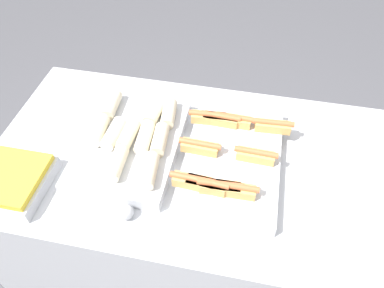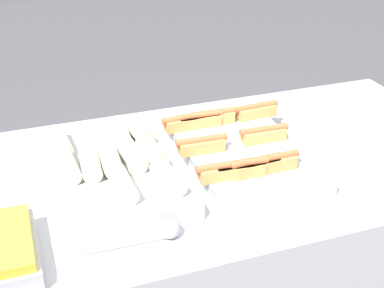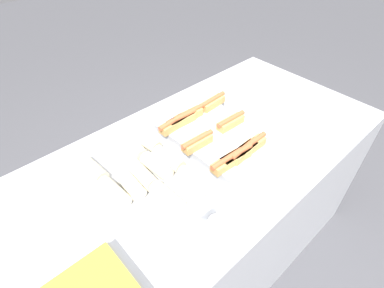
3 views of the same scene
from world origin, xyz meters
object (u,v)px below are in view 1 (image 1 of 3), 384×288
at_px(tray_hotdogs, 231,158).
at_px(tray_side_front, 9,181).
at_px(serving_spoon_near, 122,212).
at_px(tray_wraps, 132,141).

xyz_separation_m(tray_hotdogs, tray_side_front, (-0.75, -0.26, -0.00)).
bearing_deg(tray_hotdogs, tray_side_front, -160.91).
distance_m(tray_side_front, serving_spoon_near, 0.43).
bearing_deg(tray_wraps, tray_side_front, -144.15).
relative_size(tray_wraps, serving_spoon_near, 2.19).
height_order(tray_hotdogs, tray_wraps, tray_wraps).
distance_m(tray_hotdogs, serving_spoon_near, 0.44).
bearing_deg(serving_spoon_near, tray_wraps, 101.53).
height_order(tray_wraps, serving_spoon_near, tray_wraps).
bearing_deg(serving_spoon_near, tray_hotdogs, 42.27).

